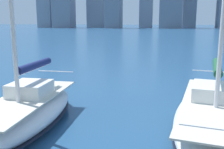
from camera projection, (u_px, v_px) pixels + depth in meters
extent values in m
cube|color=slate|center=(171.00, 1.00, 149.41)|extent=(12.78, 9.36, 30.83)
cube|color=gray|center=(146.00, 10.00, 158.52)|extent=(7.70, 6.04, 21.72)
cube|color=slate|center=(114.00, 3.00, 154.66)|extent=(8.80, 11.13, 28.68)
cube|color=gray|center=(97.00, 13.00, 170.47)|extent=(11.39, 10.54, 19.05)
cube|color=slate|center=(64.00, 7.00, 160.74)|extent=(11.92, 10.21, 25.52)
ellipsoid|color=white|center=(214.00, 119.00, 10.04)|extent=(4.06, 8.83, 1.20)
ellipsoid|color=black|center=(213.00, 127.00, 10.11)|extent=(4.08, 8.87, 0.10)
cube|color=beige|center=(215.00, 103.00, 9.91)|extent=(3.40, 7.74, 0.06)
cube|color=silver|center=(216.00, 92.00, 10.32)|extent=(1.99, 2.09, 0.55)
cylinder|color=silver|center=(217.00, 70.00, 10.75)|extent=(0.61, 3.55, 0.12)
cylinder|color=#1E5633|center=(217.00, 67.00, 10.73)|extent=(0.77, 3.30, 0.32)
cylinder|color=silver|center=(220.00, 129.00, 6.21)|extent=(1.88, 0.30, 0.04)
cylinder|color=silver|center=(215.00, 71.00, 13.32)|extent=(2.17, 0.34, 0.04)
ellipsoid|color=white|center=(27.00, 114.00, 10.60)|extent=(2.74, 7.17, 1.19)
ellipsoid|color=black|center=(27.00, 121.00, 10.66)|extent=(2.75, 7.21, 0.10)
cube|color=beige|center=(26.00, 99.00, 10.47)|extent=(2.26, 6.31, 0.06)
cube|color=silver|center=(30.00, 89.00, 10.82)|extent=(1.54, 1.61, 0.55)
cylinder|color=silver|center=(35.00, 68.00, 11.17)|extent=(0.23, 2.98, 0.12)
cylinder|color=navy|center=(35.00, 65.00, 11.15)|extent=(0.42, 2.75, 0.32)
cylinder|color=silver|center=(56.00, 71.00, 13.44)|extent=(1.86, 0.11, 0.04)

